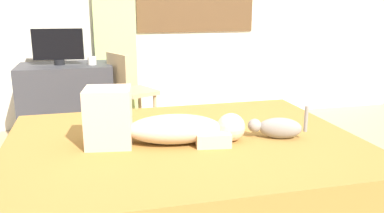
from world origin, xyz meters
TOP-DOWN VIEW (x-y plane):
  - bed at (-0.08, 0.13)m, footprint 2.19×1.66m
  - person_lying at (-0.24, 0.10)m, footprint 0.94×0.38m
  - cat at (0.48, 0.01)m, footprint 0.34×0.20m
  - desk at (-0.85, 2.00)m, footprint 0.90×0.56m
  - tv_monitor at (-0.90, 2.00)m, footprint 0.48×0.10m
  - cup at (-0.59, 1.92)m, footprint 0.08×0.08m
  - chair_by_desk at (-0.26, 1.81)m, footprint 0.50×0.50m
  - curtain_left at (-0.33, 2.28)m, footprint 0.44×0.06m

SIDE VIEW (x-z plane):
  - bed at x=-0.08m, z-range 0.00..0.52m
  - desk at x=-0.85m, z-range 0.00..0.74m
  - chair_by_desk at x=-0.26m, z-range 0.08..0.94m
  - cat at x=0.48m, z-range 0.49..0.70m
  - person_lying at x=-0.24m, z-range 0.47..0.81m
  - cup at x=-0.59m, z-range 0.74..0.82m
  - tv_monitor at x=-0.90m, z-range 0.75..1.10m
  - curtain_left at x=-0.33m, z-range 0.00..2.40m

